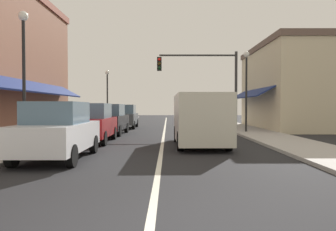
% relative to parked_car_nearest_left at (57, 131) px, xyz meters
% --- Properties ---
extents(ground_plane, '(80.00, 80.00, 0.00)m').
position_rel_parked_car_nearest_left_xyz_m(ground_plane, '(3.13, 11.94, -0.88)').
color(ground_plane, black).
extents(sidewalk_left, '(2.60, 56.00, 0.12)m').
position_rel_parked_car_nearest_left_xyz_m(sidewalk_left, '(-2.37, 11.94, -0.82)').
color(sidewalk_left, '#A39E99').
rests_on(sidewalk_left, ground).
extents(sidewalk_right, '(2.60, 56.00, 0.12)m').
position_rel_parked_car_nearest_left_xyz_m(sidewalk_right, '(8.63, 11.94, -0.82)').
color(sidewalk_right, '#A39E99').
rests_on(sidewalk_right, ground).
extents(lane_center_stripe, '(0.14, 52.00, 0.01)m').
position_rel_parked_car_nearest_left_xyz_m(lane_center_stripe, '(3.13, 11.94, -0.88)').
color(lane_center_stripe, silver).
rests_on(lane_center_stripe, ground).
extents(storefront_right_block, '(7.00, 10.20, 6.14)m').
position_rel_parked_car_nearest_left_xyz_m(storefront_right_block, '(12.77, 13.94, 2.19)').
color(storefront_right_block, beige).
rests_on(storefront_right_block, ground).
extents(parked_car_nearest_left, '(1.82, 4.12, 1.77)m').
position_rel_parked_car_nearest_left_xyz_m(parked_car_nearest_left, '(0.00, 0.00, 0.00)').
color(parked_car_nearest_left, silver).
rests_on(parked_car_nearest_left, ground).
extents(parked_car_second_left, '(1.82, 4.12, 1.77)m').
position_rel_parked_car_nearest_left_xyz_m(parked_car_second_left, '(-0.09, 4.76, 0.00)').
color(parked_car_second_left, maroon).
rests_on(parked_car_second_left, ground).
extents(parked_car_third_left, '(1.86, 4.14, 1.77)m').
position_rel_parked_car_nearest_left_xyz_m(parked_car_third_left, '(-0.05, 8.98, 0.00)').
color(parked_car_third_left, black).
rests_on(parked_car_third_left, ground).
extents(parked_car_far_left, '(1.81, 4.12, 1.77)m').
position_rel_parked_car_nearest_left_xyz_m(parked_car_far_left, '(0.10, 14.64, 0.00)').
color(parked_car_far_left, '#4C5156').
rests_on(parked_car_far_left, ground).
extents(van_in_lane, '(2.06, 5.21, 2.12)m').
position_rel_parked_car_nearest_left_xyz_m(van_in_lane, '(4.69, 3.50, 0.27)').
color(van_in_lane, beige).
rests_on(van_in_lane, ground).
extents(traffic_signal_mast_arm, '(5.37, 0.50, 5.30)m').
position_rel_parked_car_nearest_left_xyz_m(traffic_signal_mast_arm, '(6.01, 11.77, 2.78)').
color(traffic_signal_mast_arm, '#333333').
rests_on(traffic_signal_mast_arm, ground).
extents(street_lamp_left_near, '(0.36, 0.36, 5.16)m').
position_rel_parked_car_nearest_left_xyz_m(street_lamp_left_near, '(-1.98, 2.16, 2.56)').
color(street_lamp_left_near, black).
rests_on(street_lamp_left_near, ground).
extents(street_lamp_right_mid, '(0.36, 0.36, 4.95)m').
position_rel_parked_car_nearest_left_xyz_m(street_lamp_right_mid, '(8.11, 9.67, 2.44)').
color(street_lamp_right_mid, black).
rests_on(street_lamp_right_mid, ground).
extents(street_lamp_left_far, '(0.36, 0.36, 4.68)m').
position_rel_parked_car_nearest_left_xyz_m(street_lamp_left_far, '(-1.72, 17.34, 2.29)').
color(street_lamp_left_far, black).
rests_on(street_lamp_left_far, ground).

